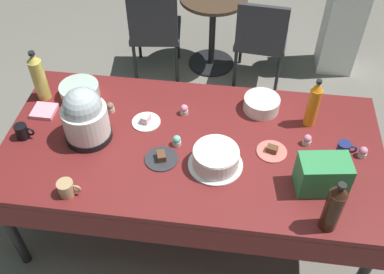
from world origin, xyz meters
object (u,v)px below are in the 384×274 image
object	(u,v)px
maroon_chair_left	(155,29)
glass_salad_bowl	(80,91)
cupcake_berry	(110,107)
soda_carton	(323,175)
soda_bottle_ginger_ale	(39,77)
round_cafe_table	(213,19)
slow_cooker	(85,117)
ceramic_snack_bowl	(262,104)
potluck_table	(192,150)
cupcake_rose	(363,152)
soda_bottle_cola	(334,208)
cupcake_cocoa	(177,141)
coffee_mug_navy	(344,149)
cupcake_mint	(184,110)
coffee_mug_black	(22,132)
cupcake_vanilla	(307,140)
water_cooler	(346,11)
frosted_layer_cake	(216,158)
dessert_plate_white	(146,121)
dessert_plate_coral	(272,151)
coffee_mug_tan	(67,188)
soda_bottle_orange_juice	(313,104)
dessert_plate_charcoal	(161,158)
maroon_chair_right	(261,37)

from	to	relation	value
maroon_chair_left	glass_salad_bowl	bearing A→B (deg)	-100.30
cupcake_berry	soda_carton	distance (m)	1.32
soda_bottle_ginger_ale	round_cafe_table	xyz separation A→B (m)	(0.95, 1.52, -0.41)
slow_cooker	ceramic_snack_bowl	world-z (taller)	slow_cooker
slow_cooker	potluck_table	bearing A→B (deg)	2.76
cupcake_rose	soda_bottle_cola	xyz separation A→B (m)	(-0.23, -0.49, 0.12)
cupcake_cocoa	coffee_mug_navy	distance (m)	0.94
slow_cooker	round_cafe_table	world-z (taller)	slow_cooker
soda_bottle_ginger_ale	cupcake_rose	bearing A→B (deg)	-7.48
cupcake_mint	coffee_mug_black	world-z (taller)	coffee_mug_black
round_cafe_table	glass_salad_bowl	bearing A→B (deg)	-115.88
cupcake_vanilla	coffee_mug_black	xyz separation A→B (m)	(-1.64, -0.16, 0.01)
cupcake_berry	ceramic_snack_bowl	bearing A→B (deg)	8.66
soda_bottle_cola	cupcake_rose	bearing A→B (deg)	64.90
ceramic_snack_bowl	soda_carton	distance (m)	0.66
water_cooler	slow_cooker	bearing A→B (deg)	-131.45
frosted_layer_cake	soda_carton	bearing A→B (deg)	-7.76
potluck_table	cupcake_vanilla	bearing A→B (deg)	7.09
cupcake_cocoa	cupcake_berry	bearing A→B (deg)	153.23
cupcake_berry	cupcake_vanilla	size ratio (longest dim) A/B	1.00
dessert_plate_white	soda_bottle_ginger_ale	bearing A→B (deg)	168.02
slow_cooker	dessert_plate_white	distance (m)	0.38
dessert_plate_coral	cupcake_rose	size ratio (longest dim) A/B	2.59
cupcake_vanilla	coffee_mug_navy	distance (m)	0.21
slow_cooker	coffee_mug_tan	bearing A→B (deg)	-88.66
cupcake_rose	soda_bottle_orange_juice	bearing A→B (deg)	140.65
round_cafe_table	cupcake_mint	bearing A→B (deg)	-91.16
ceramic_snack_bowl	water_cooler	bearing A→B (deg)	65.10
cupcake_berry	coffee_mug_tan	xyz separation A→B (m)	(-0.06, -0.65, 0.01)
coffee_mug_tan	soda_carton	bearing A→B (deg)	9.50
dessert_plate_charcoal	soda_bottle_cola	distance (m)	0.95
cupcake_berry	potluck_table	bearing A→B (deg)	-20.89
coffee_mug_tan	coffee_mug_navy	distance (m)	1.53
potluck_table	dessert_plate_coral	bearing A→B (deg)	-1.20
frosted_layer_cake	cupcake_rose	size ratio (longest dim) A/B	4.52
slow_cooker	dessert_plate_coral	distance (m)	1.08
coffee_mug_black	round_cafe_table	bearing A→B (deg)	63.62
cupcake_berry	coffee_mug_navy	size ratio (longest dim) A/B	0.60
dessert_plate_coral	coffee_mug_navy	distance (m)	0.40
potluck_table	round_cafe_table	xyz separation A→B (m)	(-0.05, 1.80, -0.19)
soda_bottle_cola	soda_carton	size ratio (longest dim) A/B	1.25
coffee_mug_navy	maroon_chair_right	distance (m)	1.65
soda_bottle_orange_juice	soda_bottle_cola	xyz separation A→B (m)	(0.05, -0.73, -0.00)
soda_bottle_cola	cupcake_mint	bearing A→B (deg)	138.74
dessert_plate_charcoal	cupcake_vanilla	world-z (taller)	cupcake_vanilla
dessert_plate_charcoal	cupcake_berry	world-z (taller)	cupcake_berry
potluck_table	coffee_mug_navy	size ratio (longest dim) A/B	19.55
glass_salad_bowl	water_cooler	size ratio (longest dim) A/B	0.20
dessert_plate_white	coffee_mug_black	xyz separation A→B (m)	(-0.69, -0.22, 0.03)
ceramic_snack_bowl	cupcake_cocoa	bearing A→B (deg)	-142.03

